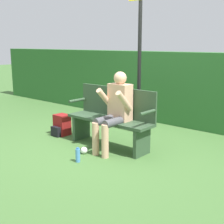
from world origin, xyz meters
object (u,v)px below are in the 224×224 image
(water_bottle, at_px, (78,155))
(parked_car, at_px, (198,68))
(person_seated, at_px, (115,108))
(signpost, at_px, (139,53))
(park_bench, at_px, (112,117))
(backpack, at_px, (61,125))

(water_bottle, relative_size, parked_car, 0.05)
(person_seated, bearing_deg, water_bottle, -96.45)
(person_seated, relative_size, signpost, 0.47)
(park_bench, bearing_deg, parked_car, 107.75)
(person_seated, xyz_separation_m, signpost, (-0.33, 1.09, 0.83))
(person_seated, distance_m, backpack, 1.44)
(person_seated, relative_size, parked_car, 0.27)
(park_bench, relative_size, water_bottle, 7.17)
(backpack, bearing_deg, person_seated, -0.00)
(water_bottle, bearing_deg, backpack, 149.03)
(backpack, xyz_separation_m, water_bottle, (1.26, -0.75, -0.08))
(person_seated, height_order, signpost, signpost)
(water_bottle, bearing_deg, park_bench, 97.20)
(park_bench, height_order, backpack, park_bench)
(backpack, relative_size, parked_car, 0.08)
(backpack, distance_m, signpost, 2.01)
(park_bench, height_order, water_bottle, park_bench)
(person_seated, bearing_deg, park_bench, 144.07)
(park_bench, bearing_deg, signpost, 98.13)
(person_seated, bearing_deg, signpost, 107.06)
(park_bench, xyz_separation_m, signpost, (-0.13, 0.94, 1.03))
(parked_car, bearing_deg, water_bottle, -65.95)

